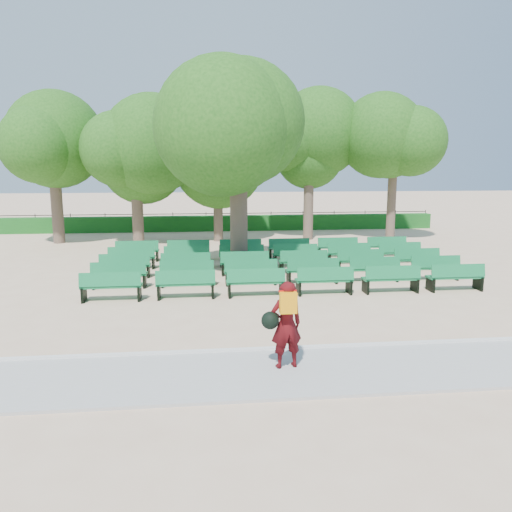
{
  "coord_description": "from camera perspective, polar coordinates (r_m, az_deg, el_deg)",
  "views": [
    {
      "loc": [
        -1.36,
        -16.08,
        3.83
      ],
      "look_at": [
        0.34,
        -1.0,
        1.1
      ],
      "focal_mm": 35.0,
      "sensor_mm": 36.0,
      "label": 1
    }
  ],
  "objects": [
    {
      "name": "ground",
      "position": [
        16.58,
        -1.54,
        -3.16
      ],
      "size": [
        120.0,
        120.0,
        0.0
      ],
      "primitive_type": "plane",
      "color": "#CFAB89"
    },
    {
      "name": "curb",
      "position": [
        10.62,
        1.38,
        -10.66
      ],
      "size": [
        30.0,
        0.12,
        0.1
      ],
      "primitive_type": "cube",
      "color": "silver",
      "rests_on": "ground"
    },
    {
      "name": "hedge",
      "position": [
        30.3,
        -3.81,
        3.77
      ],
      "size": [
        26.0,
        0.7,
        0.9
      ],
      "primitive_type": "cube",
      "color": "#185E1D",
      "rests_on": "ground"
    },
    {
      "name": "fence",
      "position": [
        30.75,
        -3.83,
        3.02
      ],
      "size": [
        26.0,
        0.1,
        1.02
      ],
      "primitive_type": null,
      "color": "black",
      "rests_on": "ground"
    },
    {
      "name": "tree_among",
      "position": [
        18.17,
        -2.03,
        13.41
      ],
      "size": [
        4.95,
        4.95,
        7.12
      ],
      "color": "brown",
      "rests_on": "ground"
    },
    {
      "name": "paving",
      "position": [
        9.57,
        2.34,
        -13.2
      ],
      "size": [
        30.0,
        2.2,
        0.06
      ],
      "primitive_type": "cube",
      "color": "#A6A6A2",
      "rests_on": "ground"
    },
    {
      "name": "person",
      "position": [
        9.45,
        3.33,
        -7.7
      ],
      "size": [
        0.82,
        0.52,
        1.68
      ],
      "rotation": [
        0.0,
        0.0,
        3.32
      ],
      "color": "#45090D",
      "rests_on": "ground"
    },
    {
      "name": "bench_array",
      "position": [
        18.05,
        2.16,
        -1.77
      ],
      "size": [
        1.76,
        0.68,
        1.09
      ],
      "rotation": [
        0.0,
        0.0,
        0.08
      ],
      "color": "#13713D",
      "rests_on": "ground"
    },
    {
      "name": "tree_line",
      "position": [
        26.39,
        -3.39,
        1.83
      ],
      "size": [
        21.8,
        6.8,
        7.04
      ],
      "primitive_type": null,
      "color": "#275E19",
      "rests_on": "ground"
    }
  ]
}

